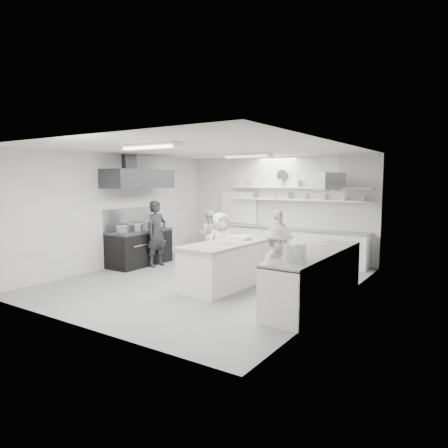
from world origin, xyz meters
The scene contains 27 objects.
floor centered at (0.00, 0.00, -0.01)m, with size 6.00×7.00×0.02m, color #989898.
ceiling centered at (0.00, 0.00, 3.01)m, with size 6.00×7.00×0.02m, color silver.
wall_back centered at (0.00, 3.50, 1.50)m, with size 6.00×0.04×3.00m, color silver.
wall_front centered at (0.00, -3.50, 1.50)m, with size 6.00×0.04×3.00m, color silver.
wall_left centered at (-3.00, 0.00, 1.50)m, with size 0.04×7.00×3.00m, color silver.
wall_right centered at (3.00, 0.00, 1.50)m, with size 0.04×7.00×3.00m, color silver.
stove centered at (-2.60, 0.40, 0.45)m, with size 0.80×1.80×0.90m, color black.
exhaust_hood centered at (-2.60, 0.40, 2.35)m, with size 0.85×2.00×0.50m, color #36373C.
back_counter centered at (0.30, 3.20, 0.46)m, with size 5.00×0.60×0.92m, color white.
shelf_lower centered at (0.70, 3.37, 1.75)m, with size 4.20×0.26×0.04m, color white.
shelf_upper centered at (0.70, 3.37, 2.10)m, with size 4.20×0.26×0.04m, color white.
pass_through_window centered at (-1.30, 3.48, 1.45)m, with size 1.30×0.04×1.00m, color black.
wall_clock centered at (0.20, 3.46, 2.45)m, with size 0.32×0.32×0.05m, color white.
right_counter centered at (2.65, -0.20, 0.47)m, with size 0.74×3.30×0.94m, color white.
pot_rack centered at (2.00, 2.40, 2.30)m, with size 0.30×1.60×0.40m, color #9699A0.
light_fixture_front centered at (0.00, -1.80, 2.94)m, with size 1.30×0.25×0.10m, color white.
light_fixture_rear centered at (0.00, 1.80, 2.94)m, with size 1.30×0.25×0.10m, color white.
prep_island centered at (0.60, -0.03, 0.46)m, with size 0.93×2.49×0.92m, color white.
stove_pot centered at (-2.60, 0.33, 1.02)m, with size 0.42×0.42×0.23m, color #9699A0.
cook_stove centered at (-2.08, 0.54, 0.89)m, with size 0.65×0.42×1.77m, color black.
cook_back centered at (-1.58, 2.25, 0.71)m, with size 0.69×0.54×1.41m, color silver.
cook_island_left centered at (-0.06, 0.58, 0.77)m, with size 0.75×0.49×1.54m, color silver.
cook_island_right centered at (1.04, 1.48, 0.80)m, with size 0.94×0.39×1.60m, color silver.
cook_right centered at (2.25, -1.00, 0.76)m, with size 0.98×0.56×1.52m, color silver.
bowl_island_a centered at (0.61, -0.27, 0.95)m, with size 0.26×0.26×0.06m, color #9699A0.
bowl_island_b centered at (0.35, -0.41, 0.95)m, with size 0.20×0.20×0.06m, color white.
bowl_right centered at (2.49, 0.66, 0.97)m, with size 0.21×0.21×0.05m, color white.
Camera 1 is at (5.35, -7.44, 2.34)m, focal length 32.48 mm.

